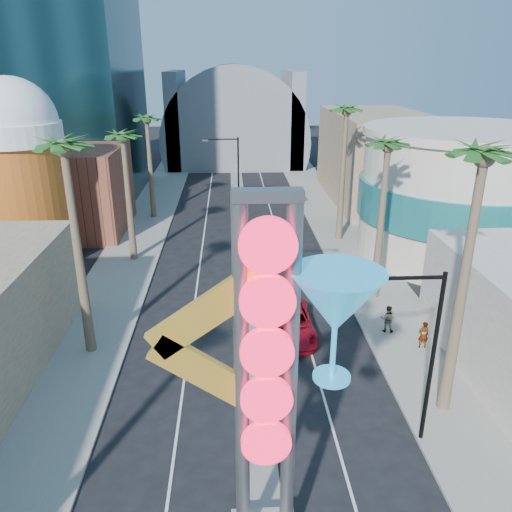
{
  "coord_description": "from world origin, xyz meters",
  "views": [
    {
      "loc": [
        -0.92,
        -8.97,
        15.51
      ],
      "look_at": [
        0.55,
        18.7,
        4.59
      ],
      "focal_mm": 35.0,
      "sensor_mm": 36.0,
      "label": 1
    }
  ],
  "objects": [
    {
      "name": "sidewalk_west",
      "position": [
        -9.5,
        35.0,
        0.07
      ],
      "size": [
        5.0,
        100.0,
        0.15
      ],
      "primitive_type": "cube",
      "color": "gray",
      "rests_on": "ground"
    },
    {
      "name": "sidewalk_east",
      "position": [
        9.5,
        35.0,
        0.07
      ],
      "size": [
        5.0,
        100.0,
        0.15
      ],
      "primitive_type": "cube",
      "color": "gray",
      "rests_on": "ground"
    },
    {
      "name": "median",
      "position": [
        0.0,
        38.0,
        0.07
      ],
      "size": [
        1.6,
        84.0,
        0.15
      ],
      "primitive_type": "cube",
      "color": "gray",
      "rests_on": "ground"
    },
    {
      "name": "brick_filler_west",
      "position": [
        -16.0,
        38.0,
        4.0
      ],
      "size": [
        10.0,
        10.0,
        8.0
      ],
      "primitive_type": "cube",
      "color": "brown",
      "rests_on": "ground"
    },
    {
      "name": "filler_east",
      "position": [
        16.0,
        48.0,
        5.0
      ],
      "size": [
        10.0,
        20.0,
        10.0
      ],
      "primitive_type": "cube",
      "color": "#8B705A",
      "rests_on": "ground"
    },
    {
      "name": "beer_mug",
      "position": [
        -17.0,
        30.0,
        7.84
      ],
      "size": [
        7.0,
        7.0,
        14.5
      ],
      "color": "#AE5517",
      "rests_on": "ground"
    },
    {
      "name": "turquoise_building",
      "position": [
        18.0,
        30.0,
        5.25
      ],
      "size": [
        16.6,
        16.6,
        10.6
      ],
      "color": "#C0B5A2",
      "rests_on": "ground"
    },
    {
      "name": "canopy",
      "position": [
        0.0,
        72.0,
        4.31
      ],
      "size": [
        22.0,
        16.0,
        22.0
      ],
      "color": "slate",
      "rests_on": "ground"
    },
    {
      "name": "neon_sign",
      "position": [
        0.82,
        2.96,
        7.31
      ],
      "size": [
        6.53,
        2.6,
        12.55
      ],
      "color": "gray",
      "rests_on": "ground"
    },
    {
      "name": "streetlight_0",
      "position": [
        0.55,
        20.0,
        4.88
      ],
      "size": [
        3.79,
        0.25,
        8.0
      ],
      "color": "black",
      "rests_on": "ground"
    },
    {
      "name": "streetlight_1",
      "position": [
        -0.55,
        44.0,
        4.88
      ],
      "size": [
        3.79,
        0.25,
        8.0
      ],
      "color": "black",
      "rests_on": "ground"
    },
    {
      "name": "streetlight_2",
      "position": [
        6.72,
        8.0,
        4.83
      ],
      "size": [
        3.45,
        0.25,
        8.0
      ],
      "color": "black",
      "rests_on": "ground"
    },
    {
      "name": "palm_1",
      "position": [
        -9.0,
        16.0,
        10.82
      ],
      "size": [
        2.4,
        2.4,
        12.7
      ],
      "color": "brown",
      "rests_on": "ground"
    },
    {
      "name": "palm_2",
      "position": [
        -9.0,
        30.0,
        9.48
      ],
      "size": [
        2.4,
        2.4,
        11.2
      ],
      "color": "brown",
      "rests_on": "ground"
    },
    {
      "name": "palm_3",
      "position": [
        -9.0,
        42.0,
        9.48
      ],
      "size": [
        2.4,
        2.4,
        11.2
      ],
      "color": "brown",
      "rests_on": "ground"
    },
    {
      "name": "palm_5",
      "position": [
        9.0,
        10.0,
        11.27
      ],
      "size": [
        2.4,
        2.4,
        13.2
      ],
      "color": "brown",
      "rests_on": "ground"
    },
    {
      "name": "palm_6",
      "position": [
        9.0,
        22.0,
        9.93
      ],
      "size": [
        2.4,
        2.4,
        11.7
      ],
      "color": "brown",
      "rests_on": "ground"
    },
    {
      "name": "palm_7",
      "position": [
        9.0,
        34.0,
        10.82
      ],
      "size": [
        2.4,
        2.4,
        12.7
      ],
      "color": "brown",
      "rests_on": "ground"
    },
    {
      "name": "red_pickup",
      "position": [
        2.55,
        17.24,
        0.81
      ],
      "size": [
        2.73,
        5.82,
        1.61
      ],
      "primitive_type": "imported",
      "rotation": [
        0.0,
        0.0,
        0.01
      ],
      "color": "red",
      "rests_on": "ground"
    },
    {
      "name": "pedestrian_a",
      "position": [
        9.9,
        15.19,
        0.97
      ],
      "size": [
        0.61,
        0.41,
        1.64
      ],
      "primitive_type": "imported",
      "rotation": [
        0.0,
        0.0,
        3.12
      ],
      "color": "gray",
      "rests_on": "sidewalk_east"
    },
    {
      "name": "pedestrian_b",
      "position": [
        8.39,
        17.1,
        1.0
      ],
      "size": [
        0.97,
        0.85,
        1.7
      ],
      "primitive_type": "imported",
      "rotation": [
        0.0,
        0.0,
        2.85
      ],
      "color": "gray",
      "rests_on": "sidewalk_east"
    }
  ]
}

